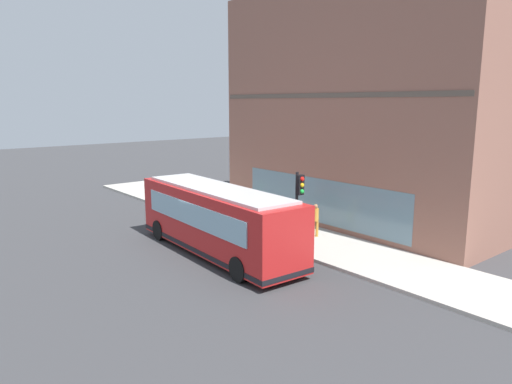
% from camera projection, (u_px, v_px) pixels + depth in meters
% --- Properties ---
extents(ground, '(120.00, 120.00, 0.00)m').
position_uv_depth(ground, '(217.00, 254.00, 21.36)').
color(ground, '#38383A').
extents(sidewalk_curb, '(4.05, 40.00, 0.15)m').
position_uv_depth(sidewalk_curb, '(291.00, 235.00, 24.23)').
color(sidewalk_curb, '#B2ADA3').
rests_on(sidewalk_curb, ground).
extents(building_corner, '(6.16, 16.24, 12.97)m').
position_uv_depth(building_corner, '(359.00, 108.00, 26.19)').
color(building_corner, '#8C5B4C').
rests_on(building_corner, ground).
extents(city_bus_nearside, '(3.00, 10.15, 3.07)m').
position_uv_depth(city_bus_nearside, '(217.00, 220.00, 21.19)').
color(city_bus_nearside, red).
rests_on(city_bus_nearside, ground).
extents(traffic_light_near_corner, '(0.32, 0.49, 3.57)m').
position_uv_depth(traffic_light_near_corner, '(299.00, 196.00, 21.09)').
color(traffic_light_near_corner, black).
rests_on(traffic_light_near_corner, sidewalk_curb).
extents(fire_hydrant, '(0.35, 0.35, 0.74)m').
position_uv_depth(fire_hydrant, '(290.00, 228.00, 23.79)').
color(fire_hydrant, gold).
rests_on(fire_hydrant, sidewalk_curb).
extents(pedestrian_by_light_pole, '(0.32, 0.32, 1.62)m').
position_uv_depth(pedestrian_by_light_pole, '(227.00, 195.00, 29.42)').
color(pedestrian_by_light_pole, '#8C3F8C').
rests_on(pedestrian_by_light_pole, sidewalk_curb).
extents(pedestrian_near_building_entrance, '(0.32, 0.32, 1.66)m').
position_uv_depth(pedestrian_near_building_entrance, '(315.00, 218.00, 23.49)').
color(pedestrian_near_building_entrance, gold).
rests_on(pedestrian_near_building_entrance, sidewalk_curb).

